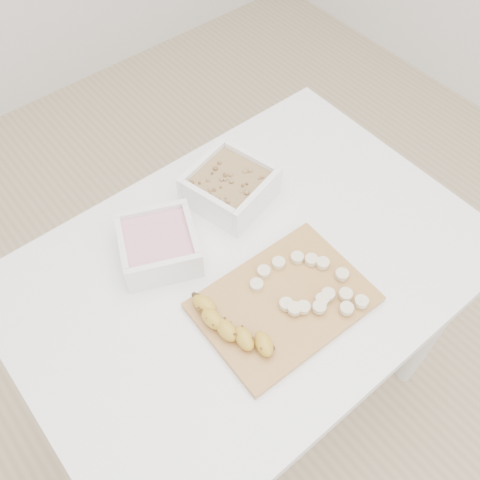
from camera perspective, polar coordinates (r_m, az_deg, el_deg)
ground at (r=1.81m, az=0.62°, el=-15.72°), size 3.50×3.50×0.00m
table at (r=1.22m, az=0.90°, el=-5.17°), size 1.00×0.70×0.75m
bowl_yogurt at (r=1.13m, az=-8.67°, el=-0.49°), size 0.21×0.21×0.07m
bowl_granola at (r=1.22m, az=-1.07°, el=5.80°), size 0.21×0.21×0.08m
cutting_board at (r=1.08m, az=4.68°, el=-6.63°), size 0.34×0.25×0.01m
banana at (r=1.03m, az=-0.73°, el=-9.28°), size 0.06×0.19×0.03m
banana_slices at (r=1.09m, az=7.57°, el=-5.00°), size 0.18×0.20×0.02m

